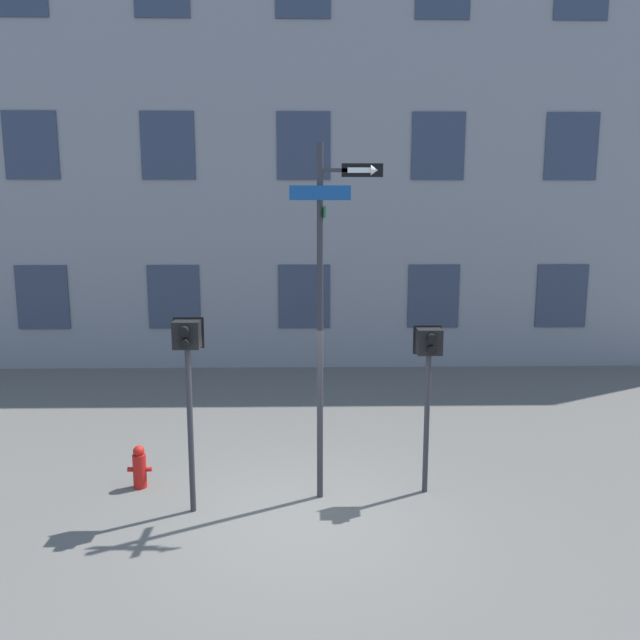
{
  "coord_description": "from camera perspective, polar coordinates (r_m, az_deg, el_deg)",
  "views": [
    {
      "loc": [
        0.09,
        -7.95,
        4.15
      ],
      "look_at": [
        0.26,
        0.65,
        2.65
      ],
      "focal_mm": 35.0,
      "sensor_mm": 36.0,
      "label": 1
    }
  ],
  "objects": [
    {
      "name": "pedestrian_signal_right",
      "position": [
        9.17,
        9.9,
        -3.82
      ],
      "size": [
        0.41,
        0.4,
        2.51
      ],
      "color": "#2D2D33",
      "rests_on": "ground_plane"
    },
    {
      "name": "building_facade",
      "position": [
        16.71,
        -1.51,
        15.53
      ],
      "size": [
        24.0,
        0.64,
        11.57
      ],
      "color": "gray",
      "rests_on": "ground_plane"
    },
    {
      "name": "street_sign_pole",
      "position": [
        8.68,
        0.41,
        1.96
      ],
      "size": [
        1.26,
        0.73,
        5.06
      ],
      "color": "#2D2D33",
      "rests_on": "ground_plane"
    },
    {
      "name": "pedestrian_signal_left",
      "position": [
        8.58,
        -12.0,
        -3.67
      ],
      "size": [
        0.41,
        0.4,
        2.74
      ],
      "color": "#2D2D33",
      "rests_on": "ground_plane"
    },
    {
      "name": "ground_plane",
      "position": [
        8.97,
        -1.68,
        -17.64
      ],
      "size": [
        60.0,
        60.0,
        0.0
      ],
      "primitive_type": "plane",
      "color": "#595651"
    },
    {
      "name": "fire_hydrant",
      "position": [
        10.09,
        -16.17,
        -12.81
      ],
      "size": [
        0.36,
        0.2,
        0.66
      ],
      "color": "red",
      "rests_on": "ground_plane"
    }
  ]
}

